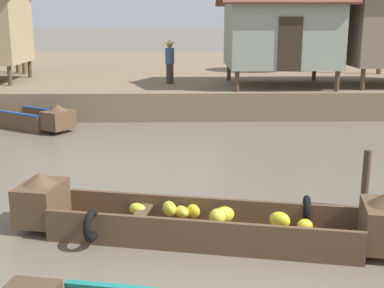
{
  "coord_description": "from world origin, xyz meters",
  "views": [
    {
      "loc": [
        -0.65,
        -4.14,
        3.52
      ],
      "look_at": [
        -0.46,
        5.73,
        1.06
      ],
      "focal_mm": 48.33,
      "sensor_mm": 36.0,
      "label": 1
    }
  ],
  "objects_px": {
    "banana_boat": "(204,220)",
    "vendor_person": "(170,59)",
    "cargo_boat_upstream": "(17,116)",
    "stilt_house_mid_left": "(281,31)",
    "mooring_post": "(366,180)"
  },
  "relations": [
    {
      "from": "vendor_person",
      "to": "banana_boat",
      "type": "bearing_deg",
      "value": -86.22
    },
    {
      "from": "banana_boat",
      "to": "stilt_house_mid_left",
      "type": "height_order",
      "value": "stilt_house_mid_left"
    },
    {
      "from": "banana_boat",
      "to": "mooring_post",
      "type": "relative_size",
      "value": 5.54
    },
    {
      "from": "banana_boat",
      "to": "vendor_person",
      "type": "xyz_separation_m",
      "value": [
        -0.8,
        12.15,
        1.57
      ]
    },
    {
      "from": "cargo_boat_upstream",
      "to": "mooring_post",
      "type": "height_order",
      "value": "mooring_post"
    },
    {
      "from": "banana_boat",
      "to": "cargo_boat_upstream",
      "type": "bearing_deg",
      "value": 122.64
    },
    {
      "from": "vendor_person",
      "to": "mooring_post",
      "type": "relative_size",
      "value": 1.47
    },
    {
      "from": "cargo_boat_upstream",
      "to": "vendor_person",
      "type": "bearing_deg",
      "value": 32.71
    },
    {
      "from": "stilt_house_mid_left",
      "to": "vendor_person",
      "type": "distance_m",
      "value": 4.27
    },
    {
      "from": "cargo_boat_upstream",
      "to": "stilt_house_mid_left",
      "type": "relative_size",
      "value": 0.93
    },
    {
      "from": "banana_boat",
      "to": "stilt_house_mid_left",
      "type": "bearing_deg",
      "value": 74.11
    },
    {
      "from": "banana_boat",
      "to": "vendor_person",
      "type": "relative_size",
      "value": 3.77
    },
    {
      "from": "stilt_house_mid_left",
      "to": "vendor_person",
      "type": "xyz_separation_m",
      "value": [
        -4.08,
        0.64,
        -1.07
      ]
    },
    {
      "from": "vendor_person",
      "to": "cargo_boat_upstream",
      "type": "bearing_deg",
      "value": -147.29
    },
    {
      "from": "banana_boat",
      "to": "stilt_house_mid_left",
      "type": "relative_size",
      "value": 1.37
    }
  ]
}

